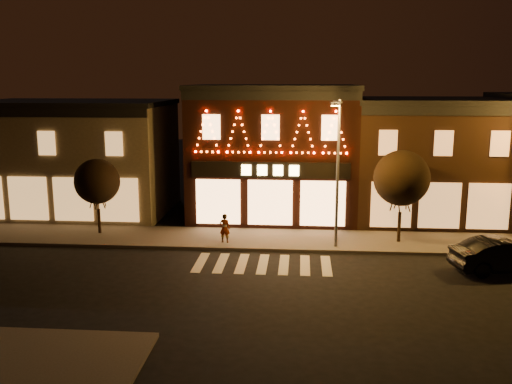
# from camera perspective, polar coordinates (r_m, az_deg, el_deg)

# --- Properties ---
(ground) EXTENTS (120.00, 120.00, 0.00)m
(ground) POSITION_cam_1_polar(r_m,az_deg,el_deg) (23.33, 0.01, -10.41)
(ground) COLOR black
(ground) RESTS_ON ground
(sidewalk_far) EXTENTS (44.00, 4.00, 0.15)m
(sidewalk_far) POSITION_cam_1_polar(r_m,az_deg,el_deg) (30.82, 4.94, -4.86)
(sidewalk_far) COLOR #47423D
(sidewalk_far) RESTS_ON ground
(sidewalk_near) EXTENTS (7.00, 7.00, 0.15)m
(sidewalk_near) POSITION_cam_1_polar(r_m,az_deg,el_deg) (18.45, -23.72, -17.35)
(sidewalk_near) COLOR #47423D
(sidewalk_near) RESTS_ON ground
(building_left) EXTENTS (12.20, 8.28, 7.30)m
(building_left) POSITION_cam_1_polar(r_m,az_deg,el_deg) (38.86, -17.75, 3.41)
(building_left) COLOR #665C48
(building_left) RESTS_ON ground
(building_pulp) EXTENTS (10.20, 8.34, 8.30)m
(building_pulp) POSITION_cam_1_polar(r_m,az_deg,el_deg) (35.91, 1.81, 4.15)
(building_pulp) COLOR black
(building_pulp) RESTS_ON ground
(building_right_a) EXTENTS (9.20, 8.28, 7.50)m
(building_right_a) POSITION_cam_1_polar(r_m,az_deg,el_deg) (36.76, 16.79, 3.20)
(building_right_a) COLOR #362013
(building_right_a) RESTS_ON ground
(streetlamp_mid) EXTENTS (0.62, 1.72, 7.51)m
(streetlamp_mid) POSITION_cam_1_polar(r_m,az_deg,el_deg) (28.49, 8.21, 2.96)
(streetlamp_mid) COLOR #59595E
(streetlamp_mid) RESTS_ON sidewalk_far
(tree_left) EXTENTS (2.51, 2.51, 4.20)m
(tree_left) POSITION_cam_1_polar(r_m,az_deg,el_deg) (32.45, -15.73, 1.04)
(tree_left) COLOR black
(tree_left) RESTS_ON sidewalk_far
(tree_right) EXTENTS (2.92, 2.92, 4.89)m
(tree_right) POSITION_cam_1_polar(r_m,az_deg,el_deg) (30.42, 14.48, 1.36)
(tree_right) COLOR black
(tree_right) RESTS_ON sidewalk_far
(dark_sedan) EXTENTS (4.97, 2.61, 1.56)m
(dark_sedan) POSITION_cam_1_polar(r_m,az_deg,el_deg) (28.19, 23.75, -5.86)
(dark_sedan) COLOR black
(dark_sedan) RESTS_ON ground
(pedestrian) EXTENTS (0.61, 0.45, 1.55)m
(pedestrian) POSITION_cam_1_polar(r_m,az_deg,el_deg) (29.90, -3.18, -3.65)
(pedestrian) COLOR gray
(pedestrian) RESTS_ON sidewalk_far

